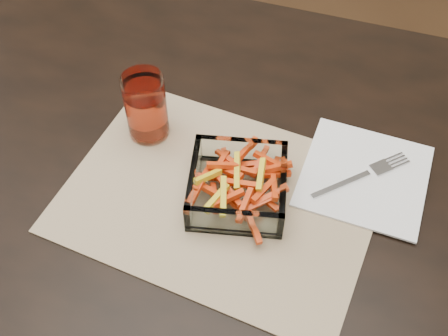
{
  "coord_description": "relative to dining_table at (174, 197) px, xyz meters",
  "views": [
    {
      "loc": [
        0.25,
        -0.49,
        1.44
      ],
      "look_at": [
        0.09,
        -0.0,
        0.78
      ],
      "focal_mm": 45.0,
      "sensor_mm": 36.0,
      "label": 1
    }
  ],
  "objects": [
    {
      "name": "placemat",
      "position": [
        0.09,
        -0.04,
        0.09
      ],
      "size": [
        0.48,
        0.37,
        0.0
      ],
      "primitive_type": "cube",
      "rotation": [
        0.0,
        0.0,
        -0.1
      ],
      "color": "tan",
      "rests_on": "dining_table"
    },
    {
      "name": "glass_bowl",
      "position": [
        0.12,
        -0.03,
        0.11
      ],
      "size": [
        0.16,
        0.16,
        0.05
      ],
      "rotation": [
        0.0,
        0.0,
        0.22
      ],
      "color": "white",
      "rests_on": "placemat"
    },
    {
      "name": "napkin",
      "position": [
        0.29,
        0.07,
        0.09
      ],
      "size": [
        0.19,
        0.19,
        0.0
      ],
      "primitive_type": "cube",
      "rotation": [
        0.0,
        0.0,
        -0.04
      ],
      "color": "white",
      "rests_on": "placemat"
    },
    {
      "name": "dining_table",
      "position": [
        0.0,
        0.0,
        0.0
      ],
      "size": [
        1.6,
        0.9,
        0.75
      ],
      "color": "black",
      "rests_on": "ground"
    },
    {
      "name": "fork",
      "position": [
        0.29,
        0.07,
        0.1
      ],
      "size": [
        0.13,
        0.13,
        0.0
      ],
      "rotation": [
        0.0,
        0.0,
        -0.8
      ],
      "color": "silver",
      "rests_on": "napkin"
    },
    {
      "name": "tumbler",
      "position": [
        -0.06,
        0.05,
        0.14
      ],
      "size": [
        0.07,
        0.07,
        0.12
      ],
      "color": "white",
      "rests_on": "placemat"
    }
  ]
}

